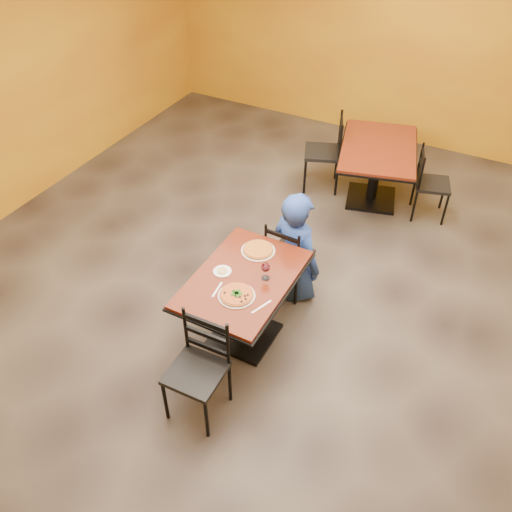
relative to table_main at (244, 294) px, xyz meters
The scene contains 18 objects.
floor 0.75m from the table_main, 90.00° to the left, with size 7.00×8.00×0.01m, color black.
wall_back 4.60m from the table_main, 90.00° to the left, with size 7.00×0.01×3.00m, color gold.
table_main is the anchor object (origin of this frame).
table_second 2.78m from the table_main, 83.25° to the left, with size 1.20×1.50×0.75m.
chair_main_near 0.88m from the table_main, 86.65° to the right, with size 0.42×0.42×0.93m, color black, non-canonical shape.
chair_main_far 0.81m from the table_main, 84.21° to the left, with size 0.39×0.39×0.86m, color black, non-canonical shape.
chair_second_left 2.78m from the table_main, 97.69° to the left, with size 0.44×0.44×0.98m, color black, non-canonical shape.
chair_second_right 2.94m from the table_main, 69.60° to the left, with size 0.39×0.39×0.87m, color black, non-canonical shape.
diner 0.83m from the table_main, 80.39° to the left, with size 0.59×0.39×1.17m, color navy.
plate_main 0.31m from the table_main, 74.76° to the right, with size 0.31×0.31×0.01m, color white.
pizza_main 0.32m from the table_main, 74.76° to the right, with size 0.28×0.28×0.02m, color maroon.
plate_far 0.43m from the table_main, 97.62° to the left, with size 0.31×0.31×0.01m, color white.
pizza_far 0.43m from the table_main, 97.62° to the left, with size 0.28×0.28×0.02m, color orange.
side_plate 0.28m from the table_main, behind, with size 0.16×0.16×0.01m, color white.
dip 0.29m from the table_main, behind, with size 0.09×0.09×0.01m, color tan.
wine_glass 0.34m from the table_main, 25.11° to the left, with size 0.08×0.08×0.18m, color white, non-canonical shape.
fork 0.33m from the table_main, 117.24° to the right, with size 0.01×0.19×0.00m, color silver.
knife 0.43m from the table_main, 38.67° to the right, with size 0.01×0.21×0.00m, color silver.
Camera 1 is at (1.68, -3.48, 3.88)m, focal length 37.89 mm.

